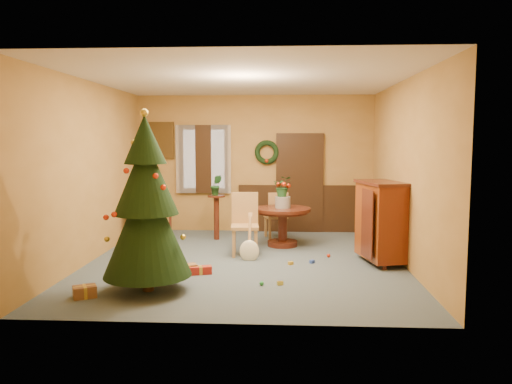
# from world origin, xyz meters

# --- Properties ---
(room_envelope) EXTENTS (5.50, 5.50, 5.50)m
(room_envelope) POSITION_xyz_m (0.21, 2.70, 1.12)
(room_envelope) COLOR #374650
(room_envelope) RESTS_ON ground
(dining_table) EXTENTS (1.03, 1.03, 0.71)m
(dining_table) POSITION_xyz_m (0.60, 1.24, 0.50)
(dining_table) COLOR black
(dining_table) RESTS_ON floor
(urn) EXTENTS (0.29, 0.29, 0.21)m
(urn) POSITION_xyz_m (0.60, 1.24, 0.82)
(urn) COLOR slate
(urn) RESTS_ON dining_table
(centerpiece_plant) EXTENTS (0.34, 0.30, 0.38)m
(centerpiece_plant) POSITION_xyz_m (0.60, 1.24, 1.11)
(centerpiece_plant) COLOR #1E4C23
(centerpiece_plant) RESTS_ON urn
(chair_near) EXTENTS (0.49, 0.49, 1.06)m
(chair_near) POSITION_xyz_m (-0.05, 0.53, 0.57)
(chair_near) COLOR #9C6A3E
(chair_near) RESTS_ON floor
(chair_far) EXTENTS (0.50, 0.50, 0.93)m
(chair_far) POSITION_xyz_m (0.48, 1.92, 0.50)
(chair_far) COLOR #9C6A3E
(chair_far) RESTS_ON floor
(guitar) EXTENTS (0.39, 0.53, 0.73)m
(guitar) POSITION_xyz_m (0.06, 0.09, 0.38)
(guitar) COLOR white
(guitar) RESTS_ON floor
(plant_stand) EXTENTS (0.34, 0.34, 0.88)m
(plant_stand) POSITION_xyz_m (-0.71, 1.77, 0.55)
(plant_stand) COLOR black
(plant_stand) RESTS_ON floor
(stand_plant) EXTENTS (0.24, 0.20, 0.40)m
(stand_plant) POSITION_xyz_m (-0.71, 1.77, 1.08)
(stand_plant) COLOR #19471E
(stand_plant) RESTS_ON plant_stand
(christmas_tree) EXTENTS (1.14, 1.14, 2.35)m
(christmas_tree) POSITION_xyz_m (-1.15, -1.63, 1.12)
(christmas_tree) COLOR #382111
(christmas_tree) RESTS_ON floor
(writing_desk) EXTENTS (0.90, 0.58, 0.73)m
(writing_desk) POSITION_xyz_m (-1.95, 1.58, 0.55)
(writing_desk) COLOR black
(writing_desk) RESTS_ON floor
(sideboard) EXTENTS (0.75, 1.12, 1.31)m
(sideboard) POSITION_xyz_m (2.15, 0.03, 0.70)
(sideboard) COLOR #4E1008
(sideboard) RESTS_ON floor
(gift_a) EXTENTS (0.34, 0.31, 0.15)m
(gift_a) POSITION_xyz_m (-1.87, -1.95, 0.07)
(gift_a) COLOR brown
(gift_a) RESTS_ON floor
(gift_b) EXTENTS (0.26, 0.26, 0.20)m
(gift_b) POSITION_xyz_m (-1.26, -1.34, 0.10)
(gift_b) COLOR #A71F16
(gift_b) RESTS_ON floor
(gift_c) EXTENTS (0.31, 0.27, 0.14)m
(gift_c) POSITION_xyz_m (-0.80, -0.77, 0.07)
(gift_c) COLOR brown
(gift_c) RESTS_ON floor
(gift_d) EXTENTS (0.35, 0.22, 0.12)m
(gift_d) POSITION_xyz_m (-0.60, -0.79, 0.06)
(gift_d) COLOR #A71F16
(gift_d) RESTS_ON floor
(toy_a) EXTENTS (0.09, 0.09, 0.05)m
(toy_a) POSITION_xyz_m (1.07, -0.05, 0.03)
(toy_a) COLOR #2A4BB8
(toy_a) RESTS_ON floor
(toy_b) EXTENTS (0.06, 0.06, 0.06)m
(toy_b) POSITION_xyz_m (0.32, -1.32, 0.03)
(toy_b) COLOR green
(toy_b) RESTS_ON floor
(toy_c) EXTENTS (0.09, 0.09, 0.05)m
(toy_c) POSITION_xyz_m (0.73, -0.17, 0.03)
(toy_c) COLOR gold
(toy_c) RESTS_ON floor
(toy_d) EXTENTS (0.06, 0.06, 0.06)m
(toy_d) POSITION_xyz_m (1.37, 0.36, 0.03)
(toy_d) COLOR red
(toy_d) RESTS_ON floor
(toy_e) EXTENTS (0.09, 0.08, 0.05)m
(toy_e) POSITION_xyz_m (0.57, -1.28, 0.03)
(toy_e) COLOR gold
(toy_e) RESTS_ON floor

